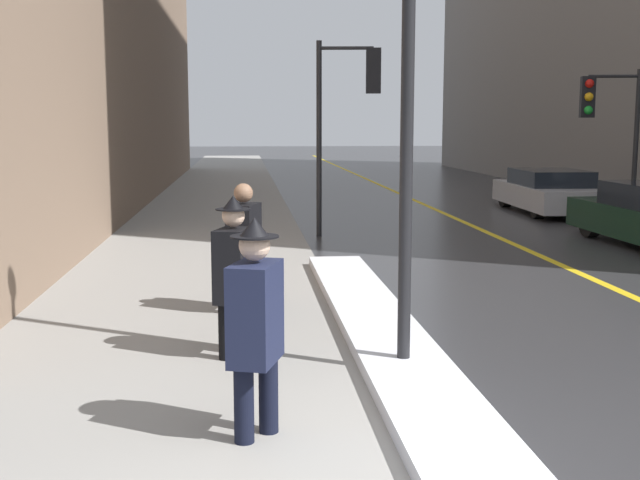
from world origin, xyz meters
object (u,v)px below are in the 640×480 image
Objects in this scene: pedestrian_nearside at (244,242)px; parked_car_silver at (549,192)px; traffic_light_near at (352,96)px; pedestrian_in_fedora at (255,320)px; pedestrian_trailing at (234,270)px; lamp_post at (409,10)px; traffic_light_far at (606,114)px.

pedestrian_nearside is 13.36m from parked_car_silver.
pedestrian_in_fedora is (-2.15, -10.68, -1.98)m from traffic_light_near.
pedestrian_trailing is 1.01× the size of pedestrian_nearside.
pedestrian_trailing reaches higher than parked_car_silver.
traffic_light_near is 0.87× the size of parked_car_silver.
pedestrian_nearside is (-1.48, 2.55, -2.42)m from lamp_post.
parked_car_silver is at bearing 42.07° from traffic_light_near.
pedestrian_nearside is (-2.22, -6.65, -1.99)m from traffic_light_near.
lamp_post is at bearing -87.33° from traffic_light_near.
lamp_post is 3.15m from pedestrian_in_fedora.
pedestrian_in_fedora is 4.02m from pedestrian_nearside.
parked_car_silver is at bearing 164.90° from pedestrian_trailing.
traffic_light_near is 5.84m from traffic_light_far.
parked_car_silver is (5.80, 4.03, -2.33)m from traffic_light_near.
lamp_post is 3.46× the size of pedestrian_trailing.
pedestrian_trailing is 0.36× the size of parked_car_silver.
traffic_light_far is 11.07m from pedestrian_nearside.
parked_car_silver is at bearing 169.34° from pedestrian_in_fedora.
traffic_light_near is at bearing 127.04° from parked_car_silver.
pedestrian_in_fedora reaches higher than parked_car_silver.
traffic_light_far reaches higher than pedestrian_trailing.
pedestrian_in_fedora is 2.12m from pedestrian_trailing.
traffic_light_near is 7.43m from parked_car_silver.
traffic_light_near is 2.41× the size of pedestrian_in_fedora.
lamp_post reaches higher than parked_car_silver.
pedestrian_nearside is (0.10, 1.91, 0.00)m from pedestrian_trailing.
traffic_light_far reaches higher than parked_car_silver.
traffic_light_far reaches higher than pedestrian_nearside.
pedestrian_trailing is at bearing -157.52° from pedestrian_in_fedora.
parked_car_silver is (8.02, 10.68, -0.34)m from pedestrian_nearside.
lamp_post is 9.25m from traffic_light_near.
traffic_light_near reaches higher than parked_car_silver.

